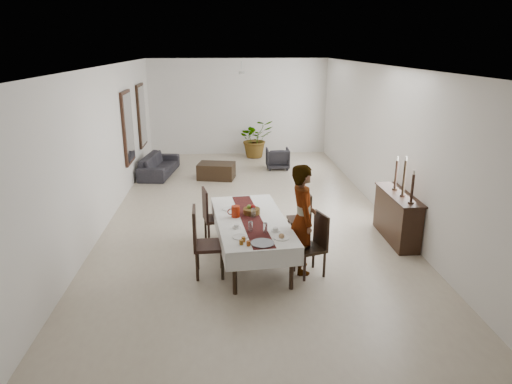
% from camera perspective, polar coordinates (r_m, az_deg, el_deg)
% --- Properties ---
extents(floor, '(6.00, 12.00, 0.00)m').
position_cam_1_polar(floor, '(10.26, -0.97, -2.70)').
color(floor, beige).
rests_on(floor, ground).
extents(ceiling, '(6.00, 12.00, 0.02)m').
position_cam_1_polar(ceiling, '(9.61, -1.07, 15.45)').
color(ceiling, white).
rests_on(ceiling, wall_back).
extents(wall_back, '(6.00, 0.02, 3.20)m').
position_cam_1_polar(wall_back, '(15.73, -2.22, 10.55)').
color(wall_back, white).
rests_on(wall_back, floor).
extents(wall_front, '(6.00, 0.02, 3.20)m').
position_cam_1_polar(wall_front, '(4.15, 3.57, -11.12)').
color(wall_front, white).
rests_on(wall_front, floor).
extents(wall_left, '(0.02, 12.00, 3.20)m').
position_cam_1_polar(wall_left, '(10.11, -18.33, 5.53)').
color(wall_left, white).
rests_on(wall_left, floor).
extents(wall_right, '(0.02, 12.00, 3.20)m').
position_cam_1_polar(wall_right, '(10.41, 15.81, 6.09)').
color(wall_right, white).
rests_on(wall_right, floor).
extents(dining_table_top, '(1.24, 2.48, 0.05)m').
position_cam_1_polar(dining_table_top, '(7.87, -0.61, -3.63)').
color(dining_table_top, black).
rests_on(dining_table_top, table_leg_fl).
extents(table_leg_fl, '(0.08, 0.08, 0.70)m').
position_cam_1_polar(table_leg_fl, '(6.95, -2.67, -10.12)').
color(table_leg_fl, black).
rests_on(table_leg_fl, floor).
extents(table_leg_fr, '(0.08, 0.08, 0.70)m').
position_cam_1_polar(table_leg_fr, '(7.10, 4.46, -9.52)').
color(table_leg_fr, black).
rests_on(table_leg_fr, floor).
extents(table_leg_bl, '(0.08, 0.08, 0.70)m').
position_cam_1_polar(table_leg_bl, '(9.00, -4.55, -3.40)').
color(table_leg_bl, black).
rests_on(table_leg_bl, floor).
extents(table_leg_br, '(0.08, 0.08, 0.70)m').
position_cam_1_polar(table_leg_br, '(9.12, 0.95, -3.06)').
color(table_leg_br, black).
rests_on(table_leg_br, floor).
extents(tablecloth_top, '(1.43, 2.68, 0.01)m').
position_cam_1_polar(tablecloth_top, '(7.86, -0.61, -3.43)').
color(tablecloth_top, white).
rests_on(tablecloth_top, dining_table_top).
extents(tablecloth_drape_left, '(0.27, 2.56, 0.30)m').
position_cam_1_polar(tablecloth_drape_left, '(7.85, -4.82, -4.67)').
color(tablecloth_drape_left, white).
rests_on(tablecloth_drape_left, dining_table_top).
extents(tablecloth_drape_right, '(0.27, 2.56, 0.30)m').
position_cam_1_polar(tablecloth_drape_right, '(8.02, 3.51, -4.12)').
color(tablecloth_drape_right, white).
rests_on(tablecloth_drape_right, dining_table_top).
extents(tablecloth_drape_near, '(1.17, 0.13, 0.30)m').
position_cam_1_polar(tablecloth_drape_near, '(6.76, 1.18, -8.46)').
color(tablecloth_drape_near, silver).
rests_on(tablecloth_drape_near, dining_table_top).
extents(tablecloth_drape_far, '(1.17, 0.13, 0.30)m').
position_cam_1_polar(tablecloth_drape_far, '(9.09, -1.93, -1.39)').
color(tablecloth_drape_far, silver).
rests_on(tablecloth_drape_far, dining_table_top).
extents(table_runner, '(0.60, 2.51, 0.00)m').
position_cam_1_polar(table_runner, '(7.86, -0.61, -3.38)').
color(table_runner, '#521917').
rests_on(table_runner, tablecloth_top).
extents(red_pitcher, '(0.16, 0.16, 0.20)m').
position_cam_1_polar(red_pitcher, '(7.93, -2.57, -2.44)').
color(red_pitcher, '#9C220B').
rests_on(red_pitcher, tablecloth_top).
extents(pitcher_handle, '(0.12, 0.03, 0.12)m').
position_cam_1_polar(pitcher_handle, '(7.92, -3.18, -2.48)').
color(pitcher_handle, maroon).
rests_on(pitcher_handle, red_pitcher).
extents(wine_glass_near, '(0.07, 0.07, 0.17)m').
position_cam_1_polar(wine_glass_near, '(7.25, 1.16, -4.53)').
color(wine_glass_near, silver).
rests_on(wine_glass_near, tablecloth_top).
extents(wine_glass_mid, '(0.07, 0.07, 0.17)m').
position_cam_1_polar(wine_glass_mid, '(7.31, -0.68, -4.36)').
color(wine_glass_mid, silver).
rests_on(wine_glass_mid, tablecloth_top).
extents(wine_glass_far, '(0.07, 0.07, 0.17)m').
position_cam_1_polar(wine_glass_far, '(7.88, -0.32, -2.66)').
color(wine_glass_far, white).
rests_on(wine_glass_far, tablecloth_top).
extents(teacup_right, '(0.09, 0.09, 0.06)m').
position_cam_1_polar(teacup_right, '(7.35, 2.45, -4.69)').
color(teacup_right, white).
rests_on(teacup_right, saucer_right).
extents(saucer_right, '(0.15, 0.15, 0.01)m').
position_cam_1_polar(saucer_right, '(7.36, 2.45, -4.86)').
color(saucer_right, white).
rests_on(saucer_right, tablecloth_top).
extents(teacup_left, '(0.09, 0.09, 0.06)m').
position_cam_1_polar(teacup_left, '(7.48, -2.44, -4.27)').
color(teacup_left, white).
rests_on(teacup_left, saucer_left).
extents(saucer_left, '(0.15, 0.15, 0.01)m').
position_cam_1_polar(saucer_left, '(7.49, -2.44, -4.44)').
color(saucer_left, silver).
rests_on(saucer_left, tablecloth_top).
extents(plate_near_right, '(0.24, 0.24, 0.01)m').
position_cam_1_polar(plate_near_right, '(7.10, 3.20, -5.75)').
color(plate_near_right, white).
rests_on(plate_near_right, tablecloth_top).
extents(bread_near_right, '(0.09, 0.09, 0.09)m').
position_cam_1_polar(bread_near_right, '(7.09, 3.21, -5.54)').
color(bread_near_right, tan).
rests_on(bread_near_right, plate_near_right).
extents(plate_near_left, '(0.24, 0.24, 0.01)m').
position_cam_1_polar(plate_near_left, '(7.13, -2.01, -5.63)').
color(plate_near_left, silver).
rests_on(plate_near_left, tablecloth_top).
extents(plate_far_left, '(0.24, 0.24, 0.01)m').
position_cam_1_polar(plate_far_left, '(8.32, -3.40, -2.13)').
color(plate_far_left, white).
rests_on(plate_far_left, tablecloth_top).
extents(serving_tray, '(0.36, 0.36, 0.02)m').
position_cam_1_polar(serving_tray, '(6.90, 0.81, -6.42)').
color(serving_tray, '#45464B').
rests_on(serving_tray, tablecloth_top).
extents(jam_jar_a, '(0.06, 0.06, 0.07)m').
position_cam_1_polar(jam_jar_a, '(6.83, -0.96, -6.44)').
color(jam_jar_a, '#964415').
rests_on(jam_jar_a, tablecloth_top).
extents(jam_jar_b, '(0.06, 0.06, 0.07)m').
position_cam_1_polar(jam_jar_b, '(6.87, -1.86, -6.29)').
color(jam_jar_b, brown).
rests_on(jam_jar_b, tablecloth_top).
extents(jam_jar_c, '(0.06, 0.06, 0.07)m').
position_cam_1_polar(jam_jar_c, '(6.97, -1.57, -5.94)').
color(jam_jar_c, brown).
rests_on(jam_jar_c, tablecloth_top).
extents(fruit_basket, '(0.30, 0.30, 0.10)m').
position_cam_1_polar(fruit_basket, '(8.08, -0.56, -2.41)').
color(fruit_basket, brown).
rests_on(fruit_basket, tablecloth_top).
extents(fruit_red, '(0.09, 0.09, 0.09)m').
position_cam_1_polar(fruit_red, '(8.07, -0.37, -1.85)').
color(fruit_red, maroon).
rests_on(fruit_red, fruit_basket).
extents(fruit_green, '(0.08, 0.08, 0.08)m').
position_cam_1_polar(fruit_green, '(8.07, -0.87, -1.85)').
color(fruit_green, olive).
rests_on(fruit_green, fruit_basket).
extents(chair_right_near_seat, '(0.55, 0.55, 0.05)m').
position_cam_1_polar(chair_right_near_seat, '(7.51, 6.72, -7.03)').
color(chair_right_near_seat, black).
rests_on(chair_right_near_seat, chair_right_near_leg_fl).
extents(chair_right_near_leg_fl, '(0.06, 0.06, 0.43)m').
position_cam_1_polar(chair_right_near_leg_fl, '(7.56, 8.53, -8.98)').
color(chair_right_near_leg_fl, black).
rests_on(chair_right_near_leg_fl, floor).
extents(chair_right_near_leg_fr, '(0.06, 0.06, 0.43)m').
position_cam_1_polar(chair_right_near_leg_fr, '(7.84, 7.19, -7.91)').
color(chair_right_near_leg_fr, black).
rests_on(chair_right_near_leg_fr, floor).
extents(chair_right_near_leg_bl, '(0.06, 0.06, 0.43)m').
position_cam_1_polar(chair_right_near_leg_bl, '(7.40, 6.09, -9.51)').
color(chair_right_near_leg_bl, black).
rests_on(chair_right_near_leg_bl, floor).
extents(chair_right_near_leg_br, '(0.06, 0.06, 0.43)m').
position_cam_1_polar(chair_right_near_leg_br, '(7.68, 4.82, -8.39)').
color(chair_right_near_leg_br, black).
rests_on(chair_right_near_leg_br, floor).
extents(chair_right_near_back, '(0.18, 0.43, 0.56)m').
position_cam_1_polar(chair_right_near_back, '(7.48, 8.15, -4.68)').
color(chair_right_near_back, black).
rests_on(chair_right_near_back, chair_right_near_seat).
extents(chair_right_far_seat, '(0.43, 0.43, 0.05)m').
position_cam_1_polar(chair_right_far_seat, '(8.81, 5.35, -3.45)').
color(chair_right_far_seat, black).
rests_on(chair_right_far_seat, chair_right_far_leg_fl).
extents(chair_right_far_leg_fl, '(0.04, 0.04, 0.39)m').
position_cam_1_polar(chair_right_far_leg_fl, '(8.78, 6.60, -5.10)').
color(chair_right_far_leg_fl, black).
rests_on(chair_right_far_leg_fl, floor).
extents(chair_right_far_leg_fr, '(0.04, 0.04, 0.39)m').
position_cam_1_polar(chair_right_far_leg_fr, '(9.07, 6.08, -4.31)').
color(chair_right_far_leg_fr, black).
rests_on(chair_right_far_leg_fr, floor).
extents(chair_right_far_leg_bl, '(0.04, 0.04, 0.39)m').
position_cam_1_polar(chair_right_far_leg_bl, '(8.71, 4.52, -5.24)').
color(chair_right_far_leg_bl, black).
rests_on(chair_right_far_leg_bl, floor).
extents(chair_right_far_leg_br, '(0.04, 0.04, 0.39)m').
position_cam_1_polar(chair_right_far_leg_br, '(9.00, 4.06, -4.43)').
color(chair_right_far_leg_br, black).
rests_on(chair_right_far_leg_br, floor).
extents(chair_right_far_back, '(0.07, 0.40, 0.51)m').
position_cam_1_polar(chair_right_far_back, '(8.76, 6.56, -1.72)').
color(chair_right_far_back, black).
rests_on(chair_right_far_back, chair_right_far_seat).
extents(chair_left_near_seat, '(0.51, 0.51, 0.06)m').
position_cam_1_polar(chair_left_near_seat, '(7.47, -5.87, -6.69)').
color(chair_left_near_seat, black).
rests_on(chair_left_near_seat, chair_left_near_leg_fl).
extents(chair_left_near_leg_fl, '(0.05, 0.05, 0.49)m').
position_cam_1_polar(chair_left_near_leg_fl, '(7.77, -7.32, -7.94)').
color(chair_left_near_leg_fl, black).
rests_on(chair_left_near_leg_fl, floor).
extents(chair_left_near_leg_fr, '(0.05, 0.05, 0.49)m').
position_cam_1_polar(chair_left_near_leg_fr, '(7.41, -7.36, -9.29)').
color(chair_left_near_leg_fr, black).
rests_on(chair_left_near_leg_fr, floor).
extents(chair_left_near_leg_bl, '(0.05, 0.05, 0.49)m').
position_cam_1_polar(chair_left_near_leg_bl, '(7.77, -4.33, -7.84)').
color(chair_left_near_leg_bl, black).
rests_on(chair_left_near_leg_bl, floor).
extents(chair_left_near_leg_br, '(0.05, 0.05, 0.49)m').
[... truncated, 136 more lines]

